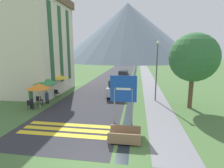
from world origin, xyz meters
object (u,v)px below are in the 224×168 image
object	(u,v)px
parked_car_near	(117,87)
cafe_umbrella_rear_yellow	(58,76)
parked_car_far	(124,76)
road_sign	(123,93)
cafe_chair_far_left	(57,93)
cafe_chair_nearest	(30,104)
cafe_chair_near_left	(39,100)
footbridge	(125,137)
tree_by_path	(194,58)
hotel_building	(38,41)
streetlamp	(157,66)
cafe_umbrella_middle_green	(46,81)
person_standing_terrace	(31,97)
cafe_chair_near_right	(39,100)
person_seated_far	(47,96)
cafe_umbrella_front_orange	(39,86)
person_seated_near	(49,92)

from	to	relation	value
parked_car_near	cafe_umbrella_rear_yellow	size ratio (longest dim) A/B	1.77
parked_car_far	road_sign	bearing A→B (deg)	-85.51
cafe_chair_far_left	cafe_chair_nearest	world-z (taller)	same
cafe_chair_near_left	footbridge	bearing A→B (deg)	-18.36
cafe_chair_far_left	tree_by_path	xyz separation A→B (m)	(12.74, -1.51, 3.71)
hotel_building	road_sign	bearing A→B (deg)	-37.02
road_sign	tree_by_path	world-z (taller)	tree_by_path
streetlamp	parked_car_near	bearing A→B (deg)	161.70
hotel_building	cafe_umbrella_rear_yellow	bearing A→B (deg)	-16.57
footbridge	cafe_umbrella_middle_green	size ratio (longest dim) A/B	0.75
cafe_umbrella_rear_yellow	person_standing_terrace	distance (m)	5.11
cafe_chair_near_right	hotel_building	bearing A→B (deg)	94.62
hotel_building	cafe_umbrella_middle_green	size ratio (longest dim) A/B	4.77
parked_car_near	cafe_chair_nearest	world-z (taller)	parked_car_near
cafe_chair_near_left	person_standing_terrace	size ratio (longest dim) A/B	0.49
cafe_chair_near_right	streetlamp	distance (m)	11.17
cafe_chair_far_left	hotel_building	bearing A→B (deg)	121.49
tree_by_path	parked_car_near	bearing A→B (deg)	154.33
parked_car_near	cafe_chair_near_left	distance (m)	7.83
road_sign	tree_by_path	xyz separation A→B (m)	(5.32, 4.22, 2.13)
parked_car_near	streetlamp	xyz separation A→B (m)	(3.97, -1.31, 2.42)
parked_car_far	person_seated_far	size ratio (longest dim) A/B	3.63
parked_car_far	cafe_umbrella_rear_yellow	bearing A→B (deg)	-125.83
parked_car_near	person_standing_terrace	xyz separation A→B (m)	(-6.52, -5.40, 0.11)
cafe_umbrella_middle_green	footbridge	bearing A→B (deg)	-39.41
cafe_chair_near_right	cafe_umbrella_middle_green	bearing A→B (deg)	70.06
parked_car_near	cafe_chair_far_left	world-z (taller)	parked_car_near
cafe_chair_near_left	person_standing_terrace	world-z (taller)	person_standing_terrace
parked_car_near	cafe_umbrella_front_orange	distance (m)	7.90
cafe_umbrella_middle_green	cafe_umbrella_rear_yellow	world-z (taller)	cafe_umbrella_middle_green
parked_car_far	cafe_chair_near_right	size ratio (longest dim) A/B	5.24
hotel_building	tree_by_path	size ratio (longest dim) A/B	1.74
road_sign	parked_car_near	bearing A→B (deg)	100.08
cafe_chair_nearest	cafe_chair_near_right	bearing A→B (deg)	85.85
cafe_chair_nearest	hotel_building	bearing A→B (deg)	109.69
footbridge	cafe_umbrella_middle_green	world-z (taller)	cafe_umbrella_middle_green
person_seated_near	parked_car_far	bearing A→B (deg)	58.56
cafe_chair_nearest	person_standing_terrace	distance (m)	0.63
cafe_chair_far_left	parked_car_far	bearing A→B (deg)	35.96
cafe_chair_near_left	road_sign	bearing A→B (deg)	-6.29
cafe_chair_nearest	streetlamp	bearing A→B (deg)	19.96
cafe_chair_far_left	cafe_chair_near_right	xyz separation A→B (m)	(-0.28, -2.76, 0.00)
cafe_umbrella_front_orange	cafe_umbrella_rear_yellow	bearing A→B (deg)	96.84
parked_car_near	person_standing_terrace	bearing A→B (deg)	-140.37
road_sign	cafe_chair_near_left	distance (m)	8.32
footbridge	cafe_umbrella_rear_yellow	xyz separation A→B (m)	(-8.08, 9.23, 1.79)
hotel_building	cafe_umbrella_middle_green	distance (m)	5.69
person_standing_terrace	road_sign	bearing A→B (deg)	-14.40
cafe_chair_near_right	cafe_chair_near_left	bearing A→B (deg)	-95.69
footbridge	person_seated_far	size ratio (longest dim) A/B	1.38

